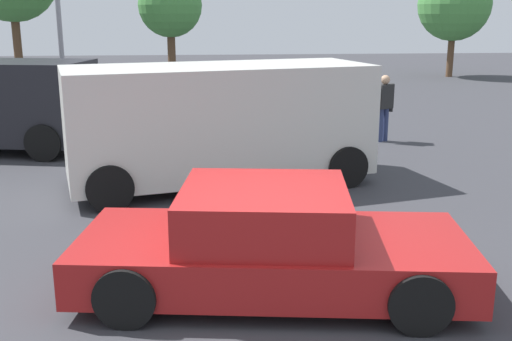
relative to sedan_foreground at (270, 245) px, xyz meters
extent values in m
plane|color=#38383D|center=(-0.22, -0.24, -0.56)|extent=(80.00, 80.00, 0.00)
cube|color=maroon|center=(0.03, 0.00, -0.15)|extent=(4.52, 2.40, 0.51)
cube|color=maroon|center=(-0.07, 0.01, 0.38)|extent=(2.02, 1.90, 0.55)
cube|color=slate|center=(0.78, -0.11, 0.38)|extent=(0.27, 1.53, 0.46)
cube|color=slate|center=(-0.92, 0.13, 0.38)|extent=(0.27, 1.53, 0.46)
cylinder|color=black|center=(1.59, 0.64, -0.24)|extent=(0.66, 0.31, 0.64)
cylinder|color=black|center=(1.35, -1.05, -0.24)|extent=(0.66, 0.31, 0.64)
cylinder|color=black|center=(-1.29, 1.05, -0.24)|extent=(0.66, 0.31, 0.64)
cylinder|color=black|center=(-1.53, -0.65, -0.24)|extent=(0.66, 0.31, 0.64)
cube|color=silver|center=(-0.40, 4.56, 0.63)|extent=(5.71, 3.25, 1.95)
cube|color=slate|center=(-2.97, 3.93, 1.06)|extent=(0.46, 1.70, 0.78)
cylinder|color=black|center=(-2.20, 3.12, -0.18)|extent=(0.80, 0.42, 0.76)
cylinder|color=black|center=(-2.65, 5.01, -0.18)|extent=(0.80, 0.42, 0.76)
cylinder|color=black|center=(1.86, 4.11, -0.18)|extent=(0.80, 0.42, 0.76)
cylinder|color=black|center=(1.41, 5.99, -0.18)|extent=(0.80, 0.42, 0.76)
cylinder|color=black|center=(-4.04, 6.67, -0.16)|extent=(0.83, 0.40, 0.80)
cylinder|color=black|center=(-3.68, 8.43, -0.16)|extent=(0.83, 0.40, 0.80)
cylinder|color=navy|center=(3.63, 7.94, -0.15)|extent=(0.13, 0.13, 0.82)
cylinder|color=navy|center=(3.78, 8.01, -0.15)|extent=(0.13, 0.13, 0.82)
cube|color=#262626|center=(3.71, 7.98, 0.54)|extent=(0.47, 0.40, 0.58)
cylinder|color=#262626|center=(3.49, 7.87, 0.49)|extent=(0.09, 0.09, 0.68)
cylinder|color=#262626|center=(3.92, 8.09, 0.49)|extent=(0.09, 0.09, 0.68)
sphere|color=tan|center=(3.71, 7.98, 0.94)|extent=(0.22, 0.22, 0.22)
cylinder|color=brown|center=(-8.59, 21.69, 1.00)|extent=(0.36, 0.36, 3.12)
cylinder|color=brown|center=(-2.01, 24.07, 0.57)|extent=(0.38, 0.38, 2.26)
sphere|color=#478C42|center=(-2.01, 24.07, 2.84)|extent=(3.05, 3.05, 3.05)
cylinder|color=brown|center=(11.51, 22.75, 0.51)|extent=(0.31, 0.31, 2.14)
sphere|color=#478C42|center=(11.51, 22.75, 2.87)|extent=(3.45, 3.45, 3.45)
camera|label=1|loc=(-0.76, -6.32, 2.51)|focal=42.78mm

